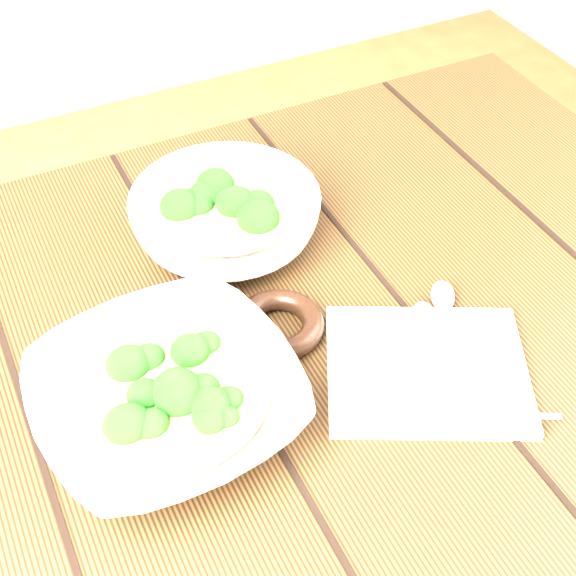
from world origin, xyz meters
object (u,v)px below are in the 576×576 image
at_px(table, 252,425).
at_px(soup_bowl_back, 226,218).
at_px(soup_bowl_front, 167,398).
at_px(napkin, 427,369).
at_px(trivet, 279,324).

distance_m(table, soup_bowl_back, 0.24).
bearing_deg(table, soup_bowl_front, -158.21).
bearing_deg(soup_bowl_back, soup_bowl_front, -125.22).
relative_size(table, soup_bowl_back, 4.37).
xyz_separation_m(soup_bowl_back, napkin, (0.10, -0.27, -0.03)).
xyz_separation_m(soup_bowl_front, trivet, (0.14, 0.05, -0.02)).
xyz_separation_m(soup_bowl_back, trivet, (-0.01, -0.15, -0.03)).
bearing_deg(table, napkin, -33.47).
relative_size(table, napkin, 6.10).
distance_m(table, napkin, 0.22).
bearing_deg(soup_bowl_back, table, -106.16).
relative_size(soup_bowl_front, trivet, 2.70).
height_order(soup_bowl_back, napkin, soup_bowl_back).
bearing_deg(soup_bowl_front, trivet, 21.37).
relative_size(table, trivet, 12.57).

